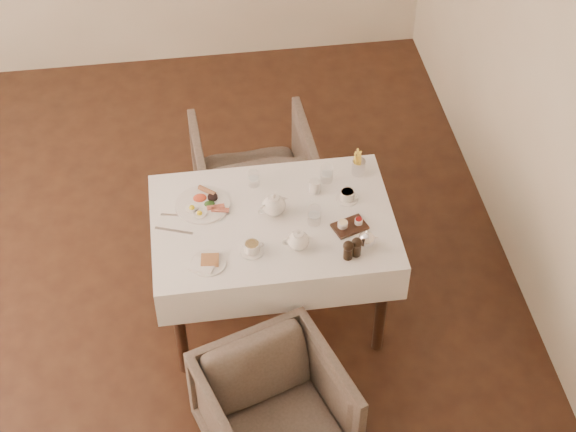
{
  "coord_description": "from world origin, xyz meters",
  "views": [
    {
      "loc": [
        0.39,
        -3.39,
        4.05
      ],
      "look_at": [
        0.84,
        -0.19,
        0.82
      ],
      "focal_mm": 55.0,
      "sensor_mm": 36.0,
      "label": 1
    }
  ],
  "objects_px": {
    "breakfast_plate": "(203,204)",
    "armchair_far": "(254,176)",
    "armchair_near": "(275,413)",
    "teapot_centre": "(274,204)",
    "table": "(273,235)"
  },
  "relations": [
    {
      "from": "armchair_near",
      "to": "teapot_centre",
      "type": "xyz_separation_m",
      "value": [
        0.12,
        0.93,
        0.52
      ]
    },
    {
      "from": "breakfast_plate",
      "to": "armchair_far",
      "type": "bearing_deg",
      "value": 38.67
    },
    {
      "from": "table",
      "to": "armchair_far",
      "type": "relative_size",
      "value": 1.74
    },
    {
      "from": "teapot_centre",
      "to": "armchair_near",
      "type": "bearing_deg",
      "value": -121.51
    },
    {
      "from": "armchair_near",
      "to": "teapot_centre",
      "type": "distance_m",
      "value": 1.07
    },
    {
      "from": "armchair_near",
      "to": "armchair_far",
      "type": "distance_m",
      "value": 1.7
    },
    {
      "from": "armchair_far",
      "to": "breakfast_plate",
      "type": "relative_size",
      "value": 2.5
    },
    {
      "from": "armchair_far",
      "to": "teapot_centre",
      "type": "distance_m",
      "value": 0.92
    },
    {
      "from": "armchair_near",
      "to": "breakfast_plate",
      "type": "xyz_separation_m",
      "value": [
        -0.25,
        1.05,
        0.46
      ]
    },
    {
      "from": "armchair_near",
      "to": "armchair_far",
      "type": "relative_size",
      "value": 0.91
    },
    {
      "from": "armchair_near",
      "to": "teapot_centre",
      "type": "height_order",
      "value": "teapot_centre"
    },
    {
      "from": "armchair_near",
      "to": "breakfast_plate",
      "type": "height_order",
      "value": "breakfast_plate"
    },
    {
      "from": "table",
      "to": "breakfast_plate",
      "type": "relative_size",
      "value": 4.36
    },
    {
      "from": "table",
      "to": "armchair_near",
      "type": "xyz_separation_m",
      "value": [
        -0.11,
        -0.88,
        -0.33
      ]
    },
    {
      "from": "table",
      "to": "teapot_centre",
      "type": "distance_m",
      "value": 0.19
    }
  ]
}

